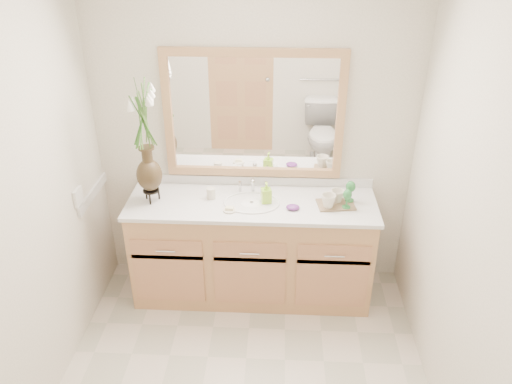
# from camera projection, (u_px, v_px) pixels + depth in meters

# --- Properties ---
(wall_back) EXTENTS (2.40, 0.02, 2.40)m
(wall_back) POSITION_uv_depth(u_px,v_px,m) (254.00, 140.00, 3.75)
(wall_back) COLOR white
(wall_back) RESTS_ON floor
(wall_left) EXTENTS (0.02, 2.60, 2.40)m
(wall_left) POSITION_uv_depth(u_px,v_px,m) (17.00, 230.00, 2.66)
(wall_left) COLOR white
(wall_left) RESTS_ON floor
(wall_right) EXTENTS (0.02, 2.60, 2.40)m
(wall_right) POSITION_uv_depth(u_px,v_px,m) (473.00, 243.00, 2.56)
(wall_right) COLOR white
(wall_right) RESTS_ON floor
(vanity) EXTENTS (1.80, 0.55, 0.80)m
(vanity) POSITION_uv_depth(u_px,v_px,m) (252.00, 250.00, 3.88)
(vanity) COLOR tan
(vanity) RESTS_ON floor
(counter) EXTENTS (1.84, 0.57, 0.03)m
(counter) POSITION_uv_depth(u_px,v_px,m) (252.00, 204.00, 3.68)
(counter) COLOR silver
(counter) RESTS_ON vanity
(sink) EXTENTS (0.38, 0.34, 0.23)m
(sink) POSITION_uv_depth(u_px,v_px,m) (252.00, 209.00, 3.69)
(sink) COLOR white
(sink) RESTS_ON counter
(mirror) EXTENTS (1.32, 0.04, 0.97)m
(mirror) POSITION_uv_depth(u_px,v_px,m) (254.00, 115.00, 3.63)
(mirror) COLOR white
(mirror) RESTS_ON wall_back
(switch_plate) EXTENTS (0.02, 0.12, 0.12)m
(switch_plate) POSITION_uv_depth(u_px,v_px,m) (78.00, 197.00, 3.44)
(switch_plate) COLOR white
(switch_plate) RESTS_ON wall_left
(flower_vase) EXTENTS (0.22, 0.22, 0.89)m
(flower_vase) POSITION_uv_depth(u_px,v_px,m) (143.00, 123.00, 3.40)
(flower_vase) COLOR black
(flower_vase) RESTS_ON counter
(tumbler) EXTENTS (0.07, 0.07, 0.08)m
(tumbler) POSITION_uv_depth(u_px,v_px,m) (211.00, 193.00, 3.70)
(tumbler) COLOR beige
(tumbler) RESTS_ON counter
(soap_dish) EXTENTS (0.10, 0.10, 0.03)m
(soap_dish) POSITION_uv_depth(u_px,v_px,m) (230.00, 210.00, 3.56)
(soap_dish) COLOR beige
(soap_dish) RESTS_ON counter
(soap_bottle) EXTENTS (0.08, 0.08, 0.14)m
(soap_bottle) POSITION_uv_depth(u_px,v_px,m) (266.00, 193.00, 3.64)
(soap_bottle) COLOR #9AD933
(soap_bottle) RESTS_ON counter
(purple_dish) EXTENTS (0.11, 0.10, 0.03)m
(purple_dish) POSITION_uv_depth(u_px,v_px,m) (293.00, 207.00, 3.57)
(purple_dish) COLOR #612673
(purple_dish) RESTS_ON counter
(tray) EXTENTS (0.29, 0.21, 0.01)m
(tray) POSITION_uv_depth(u_px,v_px,m) (336.00, 205.00, 3.63)
(tray) COLOR brown
(tray) RESTS_ON counter
(mug_left) EXTENTS (0.11, 0.10, 0.10)m
(mug_left) POSITION_uv_depth(u_px,v_px,m) (328.00, 200.00, 3.56)
(mug_left) COLOR beige
(mug_left) RESTS_ON tray
(mug_right) EXTENTS (0.11, 0.10, 0.10)m
(mug_right) POSITION_uv_depth(u_px,v_px,m) (337.00, 196.00, 3.63)
(mug_right) COLOR beige
(mug_right) RESTS_ON tray
(goblet_front) EXTENTS (0.06, 0.06, 0.14)m
(goblet_front) POSITION_uv_depth(u_px,v_px,m) (347.00, 196.00, 3.53)
(goblet_front) COLOR #277534
(goblet_front) RESTS_ON tray
(goblet_back) EXTENTS (0.07, 0.07, 0.16)m
(goblet_back) POSITION_uv_depth(u_px,v_px,m) (351.00, 188.00, 3.61)
(goblet_back) COLOR #277534
(goblet_back) RESTS_ON tray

